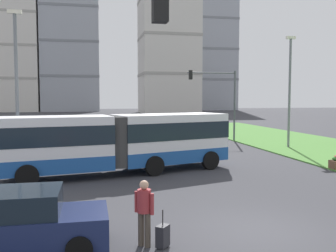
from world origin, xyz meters
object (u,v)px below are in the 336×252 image
car_navy_sedan (16,223)px  pedestrian_crossing (144,208)px  traffic_light_near_left (11,78)px  traffic_light_far_right (219,93)px  streetlight_left (17,83)px  apartment_tower_eastcentre (200,38)px  articulated_bus (120,141)px  streetlight_median (290,87)px  apartment_tower_west (1,33)px  rolling_suitcase (163,236)px  car_silver_hatch (73,139)px  apartment_tower_centre (168,39)px  apartment_tower_westcentre (70,29)px

car_navy_sedan → pedestrian_crossing: 3.19m
traffic_light_near_left → traffic_light_far_right: bearing=63.3°
streetlight_left → apartment_tower_eastcentre: size_ratio=0.17×
streetlight_left → apartment_tower_eastcentre: 111.97m
articulated_bus → streetlight_median: bearing=28.4°
apartment_tower_west → apartment_tower_eastcentre: bearing=5.4°
car_navy_sedan → apartment_tower_eastcentre: 122.46m
traffic_light_near_left → apartment_tower_west: bearing=102.2°
traffic_light_far_right → streetlight_median: size_ratio=0.74×
rolling_suitcase → traffic_light_near_left: 5.48m
car_silver_hatch → pedestrian_crossing: pedestrian_crossing is taller
traffic_light_near_left → apartment_tower_eastcentre: bearing=72.1°
car_navy_sedan → apartment_tower_eastcentre: size_ratio=0.09×
car_navy_sedan → apartment_tower_centre: apartment_tower_centre is taller
car_silver_hatch → streetlight_left: bearing=-106.8°
apartment_tower_eastcentre → traffic_light_near_left: bearing=-107.9°
articulated_bus → apartment_tower_eastcentre: 112.48m
pedestrian_crossing → streetlight_median: streetlight_median is taller
streetlight_left → apartment_tower_west: bearing=102.5°
pedestrian_crossing → traffic_light_far_right: (9.94, 22.48, 3.35)m
car_navy_sedan → traffic_light_far_right: traffic_light_far_right is taller
traffic_light_near_left → rolling_suitcase: bearing=36.7°
articulated_bus → apartment_tower_westcentre: bearing=94.2°
apartment_tower_west → apartment_tower_eastcentre: 62.05m
apartment_tower_westcentre → apartment_tower_eastcentre: 42.61m
rolling_suitcase → streetlight_median: bearing=52.4°
pedestrian_crossing → apartment_tower_centre: bearing=77.9°
car_silver_hatch → streetlight_median: bearing=-9.3°
streetlight_median → apartment_tower_westcentre: bearing=102.8°
articulated_bus → traffic_light_near_left: 12.74m
rolling_suitcase → apartment_tower_westcentre: apartment_tower_westcentre is taller
apartment_tower_west → apartment_tower_eastcentre: apartment_tower_eastcentre is taller
car_navy_sedan → car_silver_hatch: size_ratio=0.97×
traffic_light_near_left → apartment_tower_west: size_ratio=0.13×
car_navy_sedan → apartment_tower_centre: 93.21m
traffic_light_near_left → apartment_tower_westcentre: apartment_tower_westcentre is taller
traffic_light_near_left → streetlight_median: (16.34, 19.51, 0.53)m
car_navy_sedan → streetlight_median: streetlight_median is taller
articulated_bus → apartment_tower_centre: (18.83, 79.13, 17.90)m
car_silver_hatch → apartment_tower_eastcentre: apartment_tower_eastcentre is taller
pedestrian_crossing → apartment_tower_eastcentre: (35.13, 114.15, 23.19)m
pedestrian_crossing → apartment_tower_west: (-26.63, 108.29, 21.90)m
articulated_bus → pedestrian_crossing: bearing=-90.7°
streetlight_median → apartment_tower_centre: apartment_tower_centre is taller
apartment_tower_eastcentre → apartment_tower_centre: bearing=-122.5°
traffic_light_far_right → apartment_tower_westcentre: apartment_tower_westcentre is taller
rolling_suitcase → apartment_tower_westcentre: 112.34m
rolling_suitcase → pedestrian_crossing: bearing=156.0°
car_silver_hatch → apartment_tower_westcentre: 92.79m
car_navy_sedan → traffic_light_far_right: bearing=59.5°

